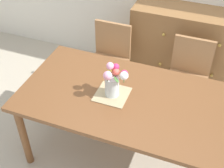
% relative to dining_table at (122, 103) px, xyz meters
% --- Properties ---
extents(ground_plane, '(12.00, 12.00, 0.00)m').
position_rel_dining_table_xyz_m(ground_plane, '(0.00, 0.00, -0.69)').
color(ground_plane, '#B7AD99').
extents(dining_table, '(1.77, 1.00, 0.78)m').
position_rel_dining_table_xyz_m(dining_table, '(0.00, 0.00, 0.00)').
color(dining_table, brown).
rests_on(dining_table, ground_plane).
extents(chair_left, '(0.42, 0.42, 0.90)m').
position_rel_dining_table_xyz_m(chair_left, '(-0.45, 0.84, -0.17)').
color(chair_left, '#9E7047').
rests_on(chair_left, ground_plane).
extents(chair_right, '(0.42, 0.42, 0.90)m').
position_rel_dining_table_xyz_m(chair_right, '(0.45, 0.84, -0.17)').
color(chair_right, '#9E7047').
rests_on(chair_right, ground_plane).
extents(dresser, '(1.40, 0.47, 1.00)m').
position_rel_dining_table_xyz_m(dresser, '(0.39, 1.33, -0.19)').
color(dresser, olive).
rests_on(dresser, ground_plane).
extents(placemat, '(0.28, 0.28, 0.01)m').
position_rel_dining_table_xyz_m(placemat, '(-0.09, -0.02, 0.09)').
color(placemat, tan).
rests_on(placemat, dining_table).
extents(flower_vase, '(0.21, 0.19, 0.31)m').
position_rel_dining_table_xyz_m(flower_vase, '(-0.08, -0.02, 0.25)').
color(flower_vase, silver).
rests_on(flower_vase, placemat).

